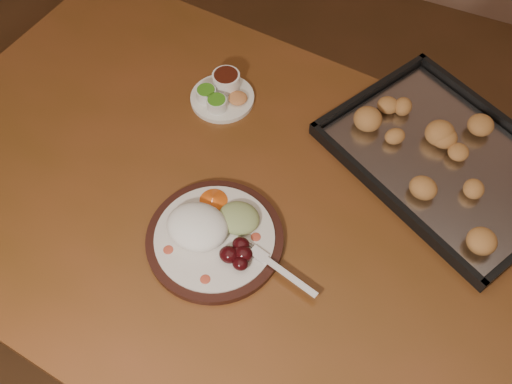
% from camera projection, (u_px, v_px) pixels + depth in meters
% --- Properties ---
extents(dining_table, '(1.59, 1.06, 0.75)m').
position_uv_depth(dining_table, '(255.00, 234.00, 1.21)').
color(dining_table, brown).
rests_on(dining_table, ground).
extents(dinner_plate, '(0.35, 0.26, 0.06)m').
position_uv_depth(dinner_plate, '(213.00, 233.00, 1.07)').
color(dinner_plate, black).
rests_on(dinner_plate, dining_table).
extents(condiment_saucer, '(0.14, 0.14, 0.05)m').
position_uv_depth(condiment_saucer, '(222.00, 93.00, 1.27)').
color(condiment_saucer, white).
rests_on(condiment_saucer, dining_table).
extents(baking_tray, '(0.58, 0.53, 0.05)m').
position_uv_depth(baking_tray, '(447.00, 158.00, 1.18)').
color(baking_tray, black).
rests_on(baking_tray, dining_table).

